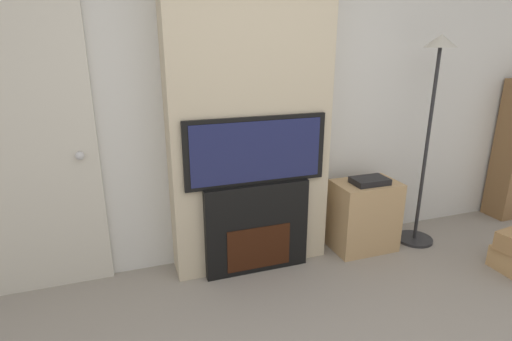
{
  "coord_description": "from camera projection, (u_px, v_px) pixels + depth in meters",
  "views": [
    {
      "loc": [
        -0.92,
        -0.95,
        1.73
      ],
      "look_at": [
        0.0,
        1.71,
        0.82
      ],
      "focal_mm": 28.0,
      "sensor_mm": 36.0,
      "label": 1
    }
  ],
  "objects": [
    {
      "name": "floor_lamp",
      "position": [
        432.0,
        110.0,
        3.29
      ],
      "size": [
        0.32,
        0.32,
        1.79
      ],
      "color": "#262628",
      "rests_on": "ground_plane"
    },
    {
      "name": "television",
      "position": [
        256.0,
        151.0,
        2.91
      ],
      "size": [
        1.07,
        0.07,
        0.51
      ],
      "color": "black",
      "rests_on": "fireplace"
    },
    {
      "name": "media_stand",
      "position": [
        364.0,
        215.0,
        3.43
      ],
      "size": [
        0.54,
        0.35,
        0.66
      ],
      "color": "tan",
      "rests_on": "ground_plane"
    },
    {
      "name": "fireplace",
      "position": [
        256.0,
        227.0,
        3.1
      ],
      "size": [
        0.82,
        0.15,
        0.72
      ],
      "color": "black",
      "rests_on": "ground_plane"
    },
    {
      "name": "wall_back",
      "position": [
        243.0,
        94.0,
        3.08
      ],
      "size": [
        6.0,
        0.06,
        2.7
      ],
      "color": "silver",
      "rests_on": "ground_plane"
    },
    {
      "name": "entry_door",
      "position": [
        33.0,
        152.0,
        2.67
      ],
      "size": [
        0.82,
        0.09,
        2.06
      ],
      "color": "beige",
      "rests_on": "ground_plane"
    },
    {
      "name": "chimney_breast",
      "position": [
        250.0,
        97.0,
        2.93
      ],
      "size": [
        1.22,
        0.29,
        2.7
      ],
      "color": "beige",
      "rests_on": "ground_plane"
    }
  ]
}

